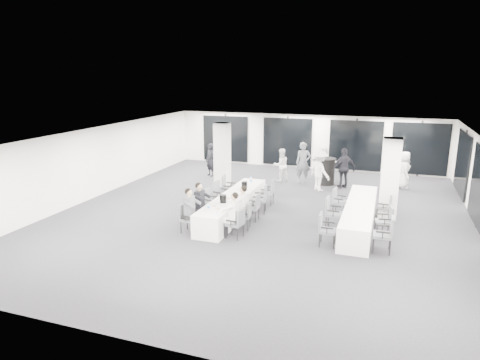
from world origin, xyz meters
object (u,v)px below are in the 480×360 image
object	(u,v)px
chair_main_right_far	(269,190)
chair_main_right_fourth	(261,197)
chair_side_left_far	(338,199)
standing_guest_g	(210,158)
standing_guest_b	(281,163)
banquet_table_main	(233,206)
chair_main_left_second	(197,210)
standing_guest_a	(303,160)
chair_main_right_second	(246,214)
standing_guest_h	(390,169)
standing_guest_f	(323,160)
standing_guest_c	(320,168)
cocktail_table	(326,171)
chair_side_left_mid	(332,211)
standing_guest_e	(404,168)
chair_side_right_near	(386,232)
chair_side_left_near	(325,227)
chair_main_left_near	(187,216)
chair_main_right_near	(237,221)
ice_bucket_far	(244,185)
chair_side_right_mid	(386,219)
chair_main_left_fourth	(219,193)
chair_side_right_far	(387,205)
banquet_table_side	(359,215)
chair_main_left_far	(227,186)
ice_bucket_near	(223,199)
standing_guest_d	(344,166)
chair_main_left_mid	(210,200)

from	to	relation	value
chair_main_right_far	chair_main_right_fourth	bearing A→B (deg)	177.94
chair_side_left_far	standing_guest_g	size ratio (longest dim) A/B	0.51
standing_guest_b	chair_side_left_far	bearing A→B (deg)	91.75
standing_guest_b	banquet_table_main	bearing A→B (deg)	49.76
banquet_table_main	standing_guest_b	xyz separation A→B (m)	(0.37, 5.41, 0.49)
chair_main_left_second	standing_guest_a	xyz separation A→B (m)	(2.21, 6.69, 0.55)
chair_main_right_second	standing_guest_h	xyz separation A→B (m)	(4.28, 6.22, 0.50)
chair_main_right_second	standing_guest_f	xyz separation A→B (m)	(1.31, 7.54, 0.39)
chair_main_left_second	chair_side_left_far	size ratio (longest dim) A/B	0.96
standing_guest_f	standing_guest_c	bearing A→B (deg)	113.59
cocktail_table	standing_guest_g	size ratio (longest dim) A/B	0.66
chair_side_left_mid	standing_guest_e	distance (m)	6.52
chair_side_right_near	standing_guest_g	distance (m)	10.67
chair_side_left_near	chair_main_left_second	bearing A→B (deg)	-96.95
chair_main_left_near	chair_side_left_near	size ratio (longest dim) A/B	0.95
standing_guest_a	cocktail_table	bearing A→B (deg)	-18.36
standing_guest_g	chair_side_left_near	bearing A→B (deg)	-16.73
chair_main_right_near	ice_bucket_far	bearing A→B (deg)	22.02
chair_side_right_mid	standing_guest_a	bearing A→B (deg)	22.91
chair_side_left_far	chair_side_right_mid	xyz separation A→B (m)	(1.66, -1.75, 0.02)
chair_main_left_fourth	standing_guest_a	distance (m)	5.25
chair_side_left_far	chair_side_right_far	world-z (taller)	chair_side_right_far
standing_guest_c	cocktail_table	bearing A→B (deg)	-52.15
chair_side_right_mid	ice_bucket_far	size ratio (longest dim) A/B	3.91
chair_side_right_far	standing_guest_c	distance (m)	4.09
chair_side_left_mid	standing_guest_g	size ratio (longest dim) A/B	0.57
banquet_table_side	chair_main_left_fourth	size ratio (longest dim) A/B	5.02
banquet_table_main	chair_main_right_second	xyz separation A→B (m)	(0.83, -1.10, 0.13)
chair_main_left_near	standing_guest_f	world-z (taller)	standing_guest_f
standing_guest_f	chair_main_right_near	bearing A→B (deg)	99.76
chair_main_left_second	chair_main_right_far	bearing A→B (deg)	152.18
cocktail_table	ice_bucket_far	bearing A→B (deg)	-118.00
chair_main_right_far	chair_main_left_far	bearing A→B (deg)	90.13
chair_main_left_second	chair_main_right_near	bearing A→B (deg)	68.72
standing_guest_e	ice_bucket_near	xyz separation A→B (m)	(-5.72, -6.88, -0.03)
banquet_table_side	chair_main_left_near	bearing A→B (deg)	-155.38
banquet_table_side	chair_main_left_near	xyz separation A→B (m)	(-5.09, -2.33, 0.15)
chair_side_right_near	chair_side_left_mid	bearing A→B (deg)	48.08
chair_side_left_near	standing_guest_a	size ratio (longest dim) A/B	0.46
chair_main_right_near	cocktail_table	bearing A→B (deg)	-4.71
standing_guest_d	chair_main_left_second	bearing A→B (deg)	21.62
chair_main_right_fourth	standing_guest_e	distance (m)	7.22
standing_guest_a	chair_side_left_far	bearing A→B (deg)	-83.03
standing_guest_d	banquet_table_main	bearing A→B (deg)	21.98
chair_side_left_mid	standing_guest_e	world-z (taller)	standing_guest_e
cocktail_table	chair_main_left_fourth	distance (m)	5.77
standing_guest_a	standing_guest_c	bearing A→B (deg)	-70.69
chair_main_left_fourth	standing_guest_h	size ratio (longest dim) A/B	0.50
chair_main_left_mid	standing_guest_g	xyz separation A→B (m)	(-2.28, 5.41, 0.37)
chair_main_right_far	chair_side_left_mid	bearing A→B (deg)	-127.19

